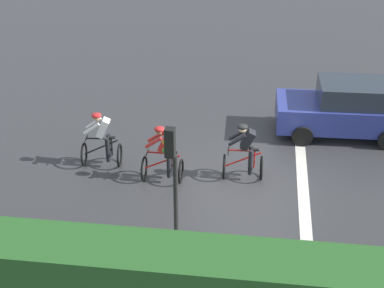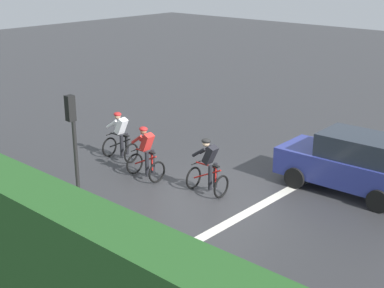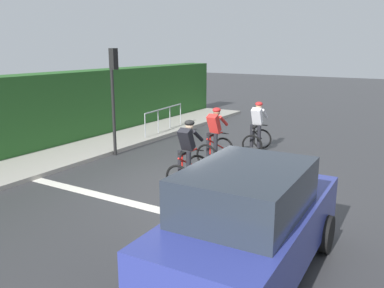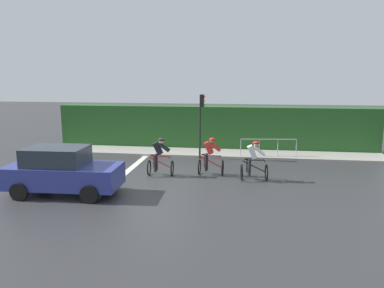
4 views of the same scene
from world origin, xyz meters
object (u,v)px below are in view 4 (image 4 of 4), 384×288
car_navy (62,171)px  cyclist_lead (253,162)px  cyclist_mid (159,158)px  pedestrian_railing_kerbside (269,144)px  traffic_light_near_crossing (201,116)px  cyclist_second (210,157)px

car_navy → cyclist_lead: bearing=111.6°
cyclist_mid → pedestrian_railing_kerbside: (-4.16, 4.91, -0.03)m
cyclist_mid → pedestrian_railing_kerbside: 6.44m
cyclist_lead → pedestrian_railing_kerbside: 4.42m
cyclist_lead → cyclist_mid: bearing=-92.3°
cyclist_lead → pedestrian_railing_kerbside: cyclist_lead is taller
cyclist_mid → traffic_light_near_crossing: traffic_light_near_crossing is taller
cyclist_second → pedestrian_railing_kerbside: (-3.75, 2.75, -0.03)m
cyclist_second → traffic_light_near_crossing: 3.55m
cyclist_second → traffic_light_near_crossing: bearing=-166.4°
car_navy → traffic_light_near_crossing: traffic_light_near_crossing is taller
cyclist_second → cyclist_lead: bearing=72.8°
car_navy → cyclist_mid: bearing=134.7°
car_navy → pedestrian_railing_kerbside: bearing=132.0°
cyclist_second → pedestrian_railing_kerbside: cyclist_second is taller
cyclist_mid → car_navy: 4.16m
car_navy → pedestrian_railing_kerbside: 10.59m
cyclist_second → car_navy: bearing=-57.0°
cyclist_second → cyclist_mid: same height
cyclist_mid → traffic_light_near_crossing: bearing=158.6°
cyclist_second → cyclist_mid: bearing=-79.4°
cyclist_second → car_navy: size_ratio=0.40×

